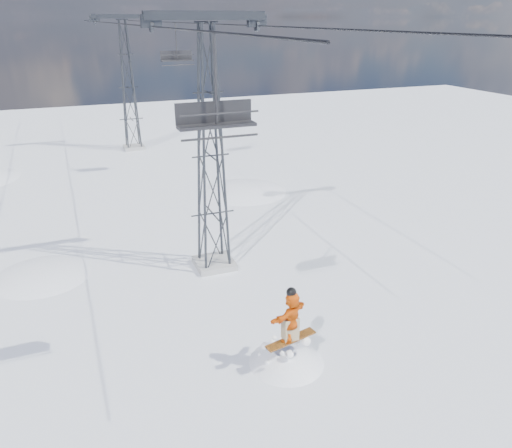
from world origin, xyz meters
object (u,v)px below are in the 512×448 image
at_px(lift_tower_far, 128,88).
at_px(lift_chair_near, 216,117).
at_px(snowboarder_jump, 285,398).
at_px(lift_tower_near, 211,156).

xyz_separation_m(lift_tower_far, lift_chair_near, (-2.20, -33.22, 3.31)).
height_order(snowboarder_jump, lift_chair_near, lift_chair_near).
bearing_deg(lift_tower_far, lift_chair_near, -93.79).
xyz_separation_m(lift_tower_near, snowboarder_jump, (0.19, -7.94, -7.08)).
relative_size(lift_tower_far, snowboarder_jump, 1.61).
relative_size(snowboarder_jump, lift_chair_near, 2.74).
relative_size(lift_tower_near, lift_chair_near, 4.42).
distance_m(lift_tower_near, lift_chair_near, 9.13).
bearing_deg(lift_chair_near, lift_tower_near, 75.01).
bearing_deg(snowboarder_jump, lift_tower_far, 90.33).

